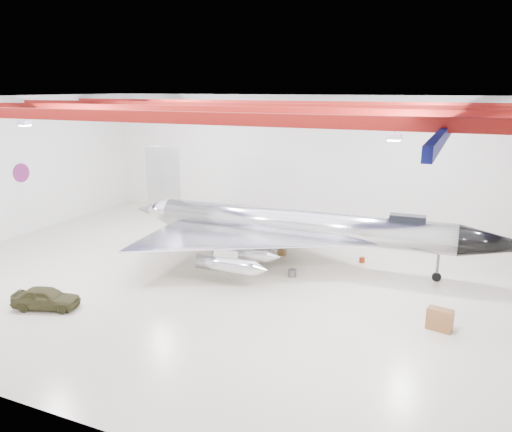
% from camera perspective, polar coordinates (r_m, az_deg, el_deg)
% --- Properties ---
extents(floor, '(40.00, 40.00, 0.00)m').
position_cam_1_polar(floor, '(31.73, -2.27, -6.95)').
color(floor, beige).
rests_on(floor, ground).
extents(wall_back, '(40.00, 0.00, 40.00)m').
position_cam_1_polar(wall_back, '(43.95, 6.24, 6.42)').
color(wall_back, silver).
rests_on(wall_back, floor).
extents(ceiling, '(40.00, 40.00, 0.00)m').
position_cam_1_polar(ceiling, '(29.55, -2.49, 13.32)').
color(ceiling, '#0A0F38').
rests_on(ceiling, wall_back).
extents(ceiling_structure, '(39.50, 29.50, 1.08)m').
position_cam_1_polar(ceiling_structure, '(29.57, -2.48, 12.01)').
color(ceiling_structure, maroon).
rests_on(ceiling_structure, ceiling).
extents(wall_roundel, '(0.10, 1.50, 1.50)m').
position_cam_1_polar(wall_roundel, '(44.05, -25.24, 4.49)').
color(wall_roundel, '#B21414').
rests_on(wall_roundel, wall_left).
extents(jet_aircraft, '(27.54, 16.40, 7.51)m').
position_cam_1_polar(jet_aircraft, '(33.37, 4.88, -1.45)').
color(jet_aircraft, silver).
rests_on(jet_aircraft, floor).
extents(jeep, '(3.83, 2.47, 1.21)m').
position_cam_1_polar(jeep, '(29.46, -22.88, -8.61)').
color(jeep, '#39371C').
rests_on(jeep, floor).
extents(desk, '(1.30, 0.84, 1.10)m').
position_cam_1_polar(desk, '(26.56, 20.25, -11.03)').
color(desk, brown).
rests_on(desk, floor).
extents(crate_ply, '(0.60, 0.51, 0.39)m').
position_cam_1_polar(crate_ply, '(37.70, -2.87, -3.14)').
color(crate_ply, olive).
rests_on(crate_ply, floor).
extents(toolbox_red, '(0.49, 0.39, 0.34)m').
position_cam_1_polar(toolbox_red, '(39.60, -1.03, -2.29)').
color(toolbox_red, maroon).
rests_on(toolbox_red, floor).
extents(engine_drum, '(0.64, 0.64, 0.47)m').
position_cam_1_polar(engine_drum, '(31.73, 4.16, -6.53)').
color(engine_drum, '#59595B').
rests_on(engine_drum, floor).
extents(parts_bin, '(0.55, 0.45, 0.37)m').
position_cam_1_polar(parts_bin, '(35.65, 2.97, -4.20)').
color(parts_bin, olive).
rests_on(parts_bin, floor).
extents(crate_small, '(0.43, 0.37, 0.26)m').
position_cam_1_polar(crate_small, '(42.05, -7.78, -1.48)').
color(crate_small, '#59595B').
rests_on(crate_small, floor).
extents(tool_chest, '(0.45, 0.45, 0.35)m').
position_cam_1_polar(tool_chest, '(34.93, 12.03, -4.93)').
color(tool_chest, maroon).
rests_on(tool_chest, floor).
extents(oil_barrel, '(0.67, 0.60, 0.39)m').
position_cam_1_polar(oil_barrel, '(37.84, -0.17, -3.05)').
color(oil_barrel, olive).
rests_on(oil_barrel, floor).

